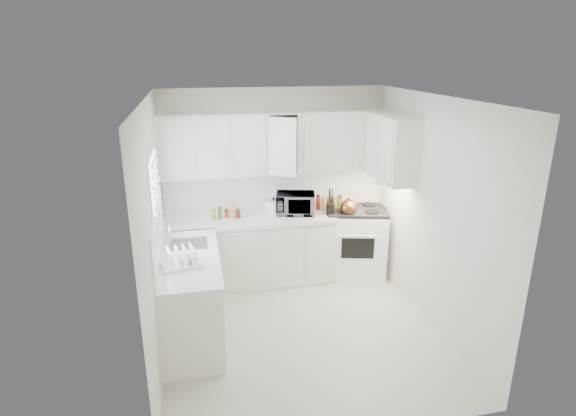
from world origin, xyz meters
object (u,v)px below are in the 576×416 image
object	(u,v)px
stove	(356,232)
dish_rack	(181,256)
tea_kettle	(348,206)
rice_cooker	(274,205)
microwave	(295,201)
utensil_crock	(331,201)

from	to	relation	value
stove	dish_rack	bearing A→B (deg)	-136.77
tea_kettle	rice_cooker	world-z (taller)	tea_kettle
stove	dish_rack	distance (m)	2.74
microwave	stove	bearing A→B (deg)	10.65
dish_rack	stove	bearing A→B (deg)	15.21
utensil_crock	dish_rack	size ratio (longest dim) A/B	0.97
tea_kettle	dish_rack	size ratio (longest dim) A/B	0.71
tea_kettle	microwave	xyz separation A→B (m)	(-0.68, 0.20, 0.05)
microwave	utensil_crock	xyz separation A→B (m)	(0.45, -0.15, 0.02)
stove	microwave	bearing A→B (deg)	-168.47
utensil_crock	rice_cooker	bearing A→B (deg)	163.49
microwave	utensil_crock	size ratio (longest dim) A/B	1.34
microwave	rice_cooker	xyz separation A→B (m)	(-0.29, 0.07, -0.06)
stove	tea_kettle	bearing A→B (deg)	-124.32
stove	microwave	xyz separation A→B (m)	(-0.86, 0.04, 0.50)
stove	tea_kettle	world-z (taller)	stove
stove	tea_kettle	xyz separation A→B (m)	(-0.18, -0.16, 0.44)
stove	microwave	world-z (taller)	microwave
stove	rice_cooker	bearing A→B (deg)	-171.14
utensil_crock	stove	bearing A→B (deg)	15.16
stove	rice_cooker	distance (m)	1.23
microwave	dish_rack	size ratio (longest dim) A/B	1.30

